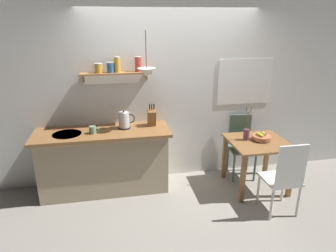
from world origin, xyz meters
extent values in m
plane|color=gray|center=(0.00, 0.00, 0.00)|extent=(14.00, 14.00, 0.00)
cube|color=white|center=(0.20, 0.65, 1.35)|extent=(6.80, 0.10, 2.70)
cube|color=white|center=(1.15, 0.59, 1.45)|extent=(0.85, 0.01, 0.68)
cube|color=silver|center=(1.15, 0.60, 1.45)|extent=(0.79, 0.01, 0.62)
cube|color=tan|center=(-1.00, 0.32, 0.44)|extent=(1.74, 0.52, 0.88)
cube|color=brown|center=(-1.00, 0.30, 0.90)|extent=(1.83, 0.63, 0.04)
cylinder|color=#B7BABF|center=(-1.46, 0.28, 0.91)|extent=(0.38, 0.38, 0.01)
cube|color=#9E6B3D|center=(-0.77, 0.49, 1.66)|extent=(0.95, 0.18, 0.02)
cube|color=#99754C|center=(-1.20, 0.57, 1.60)|extent=(0.02, 0.06, 0.12)
cube|color=#99754C|center=(-0.34, 0.57, 1.60)|extent=(0.02, 0.06, 0.12)
cylinder|color=gold|center=(-0.99, 0.49, 1.73)|extent=(0.10, 0.10, 0.12)
cylinder|color=silver|center=(-0.99, 0.49, 1.80)|extent=(0.11, 0.11, 0.01)
cylinder|color=#3366A3|center=(-0.83, 0.49, 1.74)|extent=(0.10, 0.10, 0.13)
cylinder|color=silver|center=(-0.83, 0.49, 1.81)|extent=(0.10, 0.10, 0.01)
cylinder|color=gold|center=(-0.74, 0.49, 1.77)|extent=(0.08, 0.08, 0.19)
cylinder|color=silver|center=(-0.74, 0.49, 1.88)|extent=(0.08, 0.08, 0.01)
cylinder|color=#BC4238|center=(-0.46, 0.49, 1.77)|extent=(0.09, 0.09, 0.19)
cylinder|color=silver|center=(-0.46, 0.49, 1.87)|extent=(0.09, 0.09, 0.01)
cube|color=brown|center=(1.15, 0.00, 0.71)|extent=(0.80, 0.78, 0.03)
cube|color=brown|center=(0.80, -0.34, 0.35)|extent=(0.06, 0.06, 0.70)
cube|color=brown|center=(1.50, -0.34, 0.35)|extent=(0.06, 0.06, 0.70)
cube|color=brown|center=(0.80, 0.34, 0.35)|extent=(0.06, 0.06, 0.70)
cube|color=brown|center=(1.50, 0.34, 0.35)|extent=(0.06, 0.06, 0.70)
cube|color=white|center=(1.17, -0.60, 0.45)|extent=(0.42, 0.41, 0.03)
cube|color=white|center=(1.17, -0.79, 0.73)|extent=(0.37, 0.03, 0.53)
cylinder|color=white|center=(1.35, -0.42, 0.22)|extent=(0.03, 0.03, 0.44)
cylinder|color=white|center=(0.99, -0.42, 0.22)|extent=(0.03, 0.03, 0.44)
cylinder|color=white|center=(1.35, -0.77, 0.22)|extent=(0.03, 0.03, 0.44)
cylinder|color=white|center=(0.99, -0.77, 0.22)|extent=(0.03, 0.03, 0.44)
cube|color=#4C6B5B|center=(1.08, 0.34, 0.46)|extent=(0.43, 0.44, 0.03)
cube|color=#4C6B5B|center=(1.10, 0.53, 0.72)|extent=(0.34, 0.06, 0.48)
cylinder|color=#4C6B5B|center=(0.90, 0.19, 0.23)|extent=(0.03, 0.03, 0.45)
cylinder|color=#4C6B5B|center=(1.22, 0.15, 0.23)|extent=(0.03, 0.03, 0.45)
cylinder|color=#4C6B5B|center=(0.94, 0.53, 0.23)|extent=(0.03, 0.03, 0.45)
cylinder|color=#4C6B5B|center=(1.26, 0.49, 0.23)|extent=(0.03, 0.03, 0.45)
cylinder|color=#BC704C|center=(1.21, 0.03, 0.73)|extent=(0.12, 0.12, 0.01)
cylinder|color=#BC704C|center=(1.21, 0.03, 0.77)|extent=(0.26, 0.26, 0.06)
ellipsoid|color=yellow|center=(1.18, 0.03, 0.82)|extent=(0.09, 0.15, 0.04)
sphere|color=red|center=(1.25, 0.04, 0.82)|extent=(0.06, 0.06, 0.06)
sphere|color=#8EA84C|center=(1.22, 0.02, 0.82)|extent=(0.07, 0.07, 0.07)
cylinder|color=brown|center=(1.00, 0.08, 0.81)|extent=(0.08, 0.08, 0.16)
cylinder|color=brown|center=(0.99, 0.07, 1.05)|extent=(0.07, 0.01, 0.32)
cylinder|color=brown|center=(1.00, 0.08, 1.02)|extent=(0.01, 0.03, 0.26)
cylinder|color=brown|center=(1.01, 0.08, 1.05)|extent=(0.08, 0.02, 0.32)
cylinder|color=black|center=(-0.70, 0.36, 0.93)|extent=(0.17, 0.17, 0.02)
cylinder|color=silver|center=(-0.70, 0.36, 1.04)|extent=(0.15, 0.15, 0.21)
sphere|color=black|center=(-0.70, 0.36, 1.16)|extent=(0.02, 0.02, 0.02)
cone|color=silver|center=(-0.79, 0.36, 1.09)|extent=(0.04, 0.04, 0.04)
torus|color=black|center=(-0.61, 0.36, 1.05)|extent=(0.14, 0.02, 0.14)
cube|color=brown|center=(-0.31, 0.40, 1.04)|extent=(0.11, 0.19, 0.25)
cylinder|color=black|center=(-0.34, 0.37, 1.20)|extent=(0.02, 0.03, 0.08)
cylinder|color=black|center=(-0.31, 0.37, 1.20)|extent=(0.02, 0.03, 0.08)
cylinder|color=black|center=(-0.28, 0.37, 1.20)|extent=(0.02, 0.03, 0.08)
cylinder|color=slate|center=(-1.12, 0.24, 0.97)|extent=(0.09, 0.09, 0.10)
torus|color=slate|center=(-1.06, 0.24, 0.97)|extent=(0.07, 0.01, 0.07)
cylinder|color=black|center=(-0.39, 0.22, 1.99)|extent=(0.01, 0.01, 0.46)
cone|color=silver|center=(-0.39, 0.22, 1.71)|extent=(0.24, 0.24, 0.10)
sphere|color=white|center=(-0.39, 0.22, 1.68)|extent=(0.04, 0.04, 0.04)
camera|label=1|loc=(-0.83, -3.61, 2.37)|focal=32.21mm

